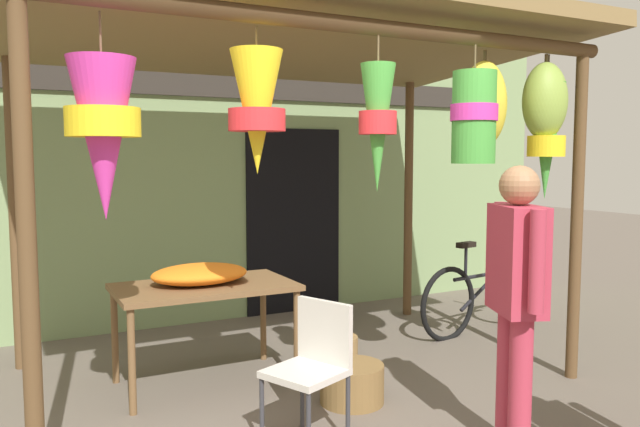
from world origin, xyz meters
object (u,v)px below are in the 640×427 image
at_px(display_table, 205,295).
at_px(vendor_in_orange, 517,285).
at_px(folding_chair, 313,359).
at_px(parked_bicycle, 484,295).
at_px(flower_heap_on_table, 202,274).
at_px(wicker_basket_spare, 352,383).
at_px(wicker_basket_by_table, 335,349).

height_order(display_table, vendor_in_orange, vendor_in_orange).
bearing_deg(folding_chair, vendor_in_orange, -33.40).
distance_m(display_table, parked_bicycle, 2.89).
xyz_separation_m(flower_heap_on_table, parked_bicycle, (2.87, 0.14, -0.49)).
xyz_separation_m(folding_chair, wicker_basket_spare, (0.50, 0.41, -0.37)).
bearing_deg(parked_bicycle, wicker_basket_by_table, -173.89).
xyz_separation_m(folding_chair, vendor_in_orange, (0.97, -0.64, 0.48)).
bearing_deg(vendor_in_orange, wicker_basket_by_table, 95.10).
bearing_deg(folding_chair, flower_heap_on_table, 103.44).
height_order(folding_chair, parked_bicycle, parked_bicycle).
height_order(wicker_basket_spare, parked_bicycle, parked_bicycle).
bearing_deg(parked_bicycle, display_table, -176.64).
xyz_separation_m(display_table, wicker_basket_spare, (0.79, -0.82, -0.54)).
relative_size(folding_chair, vendor_in_orange, 0.51).
bearing_deg(flower_heap_on_table, wicker_basket_spare, -46.49).
height_order(folding_chair, wicker_basket_spare, folding_chair).
relative_size(folding_chair, wicker_basket_by_table, 2.24).
height_order(wicker_basket_spare, vendor_in_orange, vendor_in_orange).
distance_m(wicker_basket_by_table, parked_bicycle, 1.79).
xyz_separation_m(parked_bicycle, vendor_in_orange, (-1.60, -2.03, 0.63)).
bearing_deg(display_table, wicker_basket_by_table, -1.11).
bearing_deg(folding_chair, wicker_basket_by_table, 56.16).
relative_size(wicker_basket_by_table, parked_bicycle, 0.22).
bearing_deg(folding_chair, display_table, 103.33).
bearing_deg(wicker_basket_spare, display_table, 134.21).
height_order(display_table, folding_chair, folding_chair).
xyz_separation_m(display_table, vendor_in_orange, (1.26, -1.86, 0.30)).
relative_size(wicker_basket_spare, vendor_in_orange, 0.27).
height_order(wicker_basket_by_table, vendor_in_orange, vendor_in_orange).
relative_size(folding_chair, wicker_basket_spare, 1.88).
height_order(flower_heap_on_table, folding_chair, flower_heap_on_table).
xyz_separation_m(flower_heap_on_table, wicker_basket_by_table, (1.11, -0.05, -0.72)).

